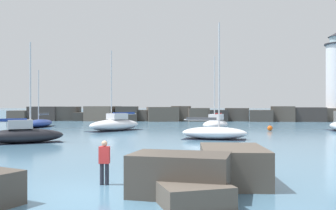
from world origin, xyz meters
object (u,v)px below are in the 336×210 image
object	(u,v)px
sailboat_moored_7	(115,124)
person_on_rocks	(104,160)
sailboat_moored_0	(40,123)
sailboat_moored_6	(24,135)
sailboat_moored_5	(216,124)
mooring_buoy_orange_near	(270,128)
sailboat_moored_1	(214,133)

from	to	relation	value
sailboat_moored_7	person_on_rocks	world-z (taller)	sailboat_moored_7
sailboat_moored_0	sailboat_moored_6	world-z (taller)	sailboat_moored_6
sailboat_moored_5	mooring_buoy_orange_near	bearing A→B (deg)	-17.05
person_on_rocks	sailboat_moored_1	bearing A→B (deg)	75.47
sailboat_moored_1	sailboat_moored_6	bearing A→B (deg)	-163.22
sailboat_moored_1	sailboat_moored_6	world-z (taller)	sailboat_moored_1
sailboat_moored_5	person_on_rocks	bearing A→B (deg)	-100.00
sailboat_moored_0	person_on_rocks	bearing A→B (deg)	-63.27
sailboat_moored_7	sailboat_moored_0	bearing A→B (deg)	152.04
sailboat_moored_1	sailboat_moored_5	distance (m)	12.33
sailboat_moored_5	sailboat_moored_7	xyz separation A→B (m)	(-10.90, -2.94, 0.06)
sailboat_moored_5	sailboat_moored_6	world-z (taller)	sailboat_moored_5
sailboat_moored_1	sailboat_moored_6	size ratio (longest dim) A/B	1.28
sailboat_moored_7	person_on_rocks	distance (m)	27.54
sailboat_moored_0	sailboat_moored_7	xyz separation A→B (m)	(10.85, -5.76, 0.19)
sailboat_moored_0	sailboat_moored_6	size ratio (longest dim) A/B	0.96
mooring_buoy_orange_near	sailboat_moored_5	bearing A→B (deg)	162.95
sailboat_moored_5	sailboat_moored_6	distance (m)	22.03
sailboat_moored_1	mooring_buoy_orange_near	bearing A→B (deg)	58.64
sailboat_moored_0	sailboat_moored_6	bearing A→B (deg)	-69.68
mooring_buoy_orange_near	person_on_rocks	bearing A→B (deg)	-111.33
person_on_rocks	sailboat_moored_0	bearing A→B (deg)	116.73
sailboat_moored_0	sailboat_moored_7	world-z (taller)	sailboat_moored_7
mooring_buoy_orange_near	sailboat_moored_6	bearing A→B (deg)	-144.03
sailboat_moored_5	mooring_buoy_orange_near	xyz separation A→B (m)	(5.72, -1.75, -0.36)
sailboat_moored_6	mooring_buoy_orange_near	size ratio (longest dim) A/B	9.70
sailboat_moored_6	mooring_buoy_orange_near	distance (m)	25.11
sailboat_moored_1	sailboat_moored_7	xyz separation A→B (m)	(-10.19, 9.37, 0.15)
sailboat_moored_1	sailboat_moored_7	bearing A→B (deg)	137.40
sailboat_moored_7	mooring_buoy_orange_near	xyz separation A→B (m)	(16.63, 1.19, -0.42)
sailboat_moored_6	person_on_rocks	size ratio (longest dim) A/B	4.79
sailboat_moored_6	sailboat_moored_7	world-z (taller)	sailboat_moored_7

